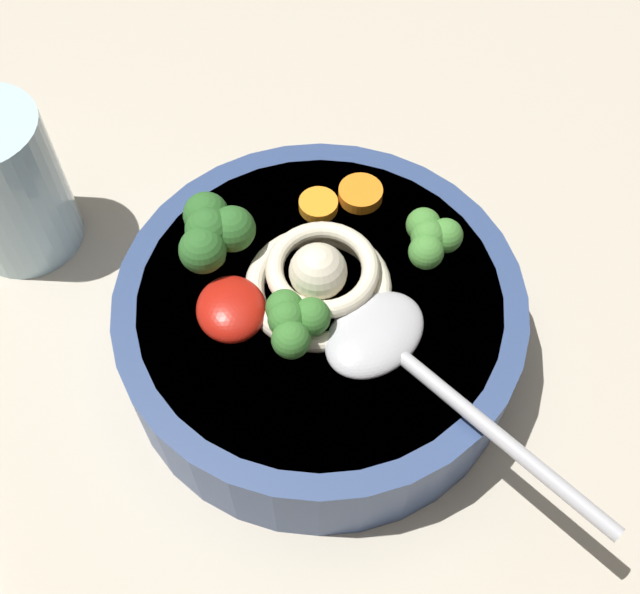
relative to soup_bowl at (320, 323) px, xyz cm
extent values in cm
cube|color=#BCB29E|center=(-2.33, 2.17, -4.99)|extent=(106.91, 106.91, 4.04)
cylinder|color=#334775|center=(0.00, 0.00, -0.10)|extent=(23.02, 23.02, 5.75)
cylinder|color=gold|center=(0.00, 0.00, 0.13)|extent=(20.26, 20.26, 5.29)
torus|color=beige|center=(0.32, 0.04, 3.34)|extent=(8.11, 8.11, 1.12)
torus|color=beige|center=(0.85, -0.31, 4.23)|extent=(8.68, 8.68, 1.01)
sphere|color=beige|center=(0.32, 0.04, 4.79)|extent=(3.14, 3.14, 3.14)
ellipsoid|color=#B7B7BC|center=(-3.32, -2.28, 3.58)|extent=(7.02, 7.44, 1.60)
cylinder|color=#B7B7BC|center=(-9.51, -6.52, 3.58)|extent=(12.83, 9.14, 0.80)
ellipsoid|color=#B2190F|center=(-0.43, 4.91, 3.71)|extent=(4.15, 3.74, 1.87)
cylinder|color=#7A9E60|center=(3.67, 5.44, 3.48)|extent=(1.31, 1.31, 1.40)
sphere|color=#2D6628|center=(3.67, 5.44, 5.47)|extent=(2.57, 2.57, 2.57)
sphere|color=#2D6628|center=(4.95, 5.44, 5.24)|extent=(2.57, 2.57, 2.57)
sphere|color=#2D6628|center=(2.50, 5.90, 5.35)|extent=(2.57, 2.57, 2.57)
sphere|color=#2D6628|center=(3.67, 4.15, 5.28)|extent=(2.57, 2.57, 2.57)
cylinder|color=#7A9E60|center=(-2.57, 1.92, 3.33)|extent=(1.03, 1.03, 1.11)
sphere|color=#38752D|center=(-2.57, 1.92, 4.90)|extent=(2.03, 2.03, 2.03)
sphere|color=#38752D|center=(-1.55, 1.92, 4.72)|extent=(2.03, 2.03, 2.03)
sphere|color=#38752D|center=(-3.49, 2.29, 4.81)|extent=(2.03, 2.03, 2.03)
sphere|color=#38752D|center=(-2.57, 0.91, 4.76)|extent=(2.03, 2.03, 2.03)
cylinder|color=#7A9E60|center=(1.42, -6.33, 3.32)|extent=(1.00, 1.00, 1.07)
sphere|color=#478938|center=(1.42, -6.33, 4.83)|extent=(1.96, 1.96, 1.96)
sphere|color=#478938|center=(2.40, -6.33, 4.65)|extent=(1.96, 1.96, 1.96)
sphere|color=#478938|center=(0.53, -5.97, 4.74)|extent=(1.96, 1.96, 1.96)
sphere|color=#478938|center=(1.42, -7.31, 4.69)|extent=(1.96, 1.96, 1.96)
cylinder|color=orange|center=(6.49, -3.73, 3.16)|extent=(2.65, 2.65, 0.76)
cylinder|color=orange|center=(6.17, -1.11, 3.11)|extent=(2.33, 2.33, 0.66)
cylinder|color=orange|center=(-1.02, -2.66, 3.14)|extent=(2.04, 2.04, 0.71)
cylinder|color=silver|center=(12.13, 17.44, 2.19)|extent=(7.11, 7.11, 10.33)
camera|label=1|loc=(-23.02, 4.49, 39.42)|focal=44.30mm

